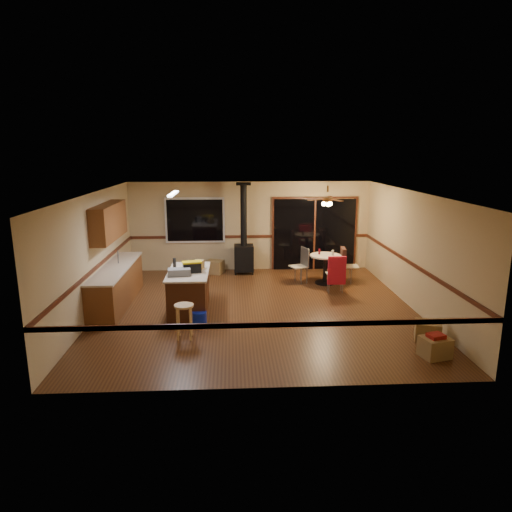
{
  "coord_description": "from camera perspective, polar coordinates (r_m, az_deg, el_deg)",
  "views": [
    {
      "loc": [
        -0.54,
        -9.71,
        3.49
      ],
      "look_at": [
        0.0,
        0.3,
        1.15
      ],
      "focal_mm": 32.0,
      "sensor_mm": 36.0,
      "label": 1
    }
  ],
  "objects": [
    {
      "name": "toolbox_black",
      "position": [
        9.95,
        -8.0,
        -1.45
      ],
      "size": [
        0.42,
        0.28,
        0.21
      ],
      "primitive_type": "cube",
      "rotation": [
        0.0,
        0.0,
        0.22
      ],
      "color": "black",
      "rests_on": "kitchen_island"
    },
    {
      "name": "chair_near",
      "position": [
        11.4,
        10.04,
        -1.77
      ],
      "size": [
        0.44,
        0.46,
        0.7
      ],
      "color": "#C6BA93",
      "rests_on": "ground"
    },
    {
      "name": "toolbox_grey",
      "position": [
        9.76,
        -9.58,
        -1.99
      ],
      "size": [
        0.5,
        0.32,
        0.15
      ],
      "primitive_type": "cube",
      "rotation": [
        0.0,
        0.0,
        0.13
      ],
      "color": "slate",
      "rests_on": "kitchen_island"
    },
    {
      "name": "box_small_red",
      "position": [
        8.49,
        21.58,
        -9.27
      ],
      "size": [
        0.31,
        0.28,
        0.07
      ],
      "primitive_type": "cube",
      "rotation": [
        0.0,
        0.0,
        0.24
      ],
      "color": "maroon",
      "rests_on": "box_corner_a"
    },
    {
      "name": "chair_left",
      "position": [
        12.24,
        5.77,
        -0.64
      ],
      "size": [
        0.52,
        0.52,
        0.51
      ],
      "color": "#C6BA93",
      "rests_on": "ground"
    },
    {
      "name": "lower_cabinets",
      "position": [
        10.98,
        -17.01,
        -3.63
      ],
      "size": [
        0.6,
        3.0,
        0.86
      ],
      "primitive_type": "cube",
      "color": "brown",
      "rests_on": "ground"
    },
    {
      "name": "window",
      "position": [
        13.35,
        -7.64,
        4.45
      ],
      "size": [
        1.72,
        0.1,
        1.32
      ],
      "primitive_type": "cube",
      "color": "black",
      "rests_on": "ground"
    },
    {
      "name": "upper_cabinets",
      "position": [
        10.89,
        -17.92,
        4.11
      ],
      "size": [
        0.35,
        2.0,
        0.8
      ],
      "primitive_type": "cube",
      "color": "brown",
      "rests_on": "ground"
    },
    {
      "name": "ceiling_fan",
      "position": [
        11.93,
        8.92,
        6.84
      ],
      "size": [
        0.24,
        0.24,
        0.55
      ],
      "color": "brown",
      "rests_on": "ceiling"
    },
    {
      "name": "bar_stool",
      "position": [
        8.78,
        -8.94,
        -8.09
      ],
      "size": [
        0.48,
        0.48,
        0.67
      ],
      "primitive_type": "cylinder",
      "rotation": [
        0.0,
        0.0,
        0.43
      ],
      "color": "tan",
      "rests_on": "floor"
    },
    {
      "name": "glass_red",
      "position": [
        12.22,
        7.92,
        0.56
      ],
      "size": [
        0.07,
        0.07,
        0.15
      ],
      "primitive_type": "cylinder",
      "rotation": [
        0.0,
        0.0,
        0.39
      ],
      "color": "#590C14",
      "rests_on": "dining_table"
    },
    {
      "name": "box_on_island",
      "position": [
        10.22,
        -7.26,
        -1.11
      ],
      "size": [
        0.28,
        0.33,
        0.19
      ],
      "primitive_type": "cube",
      "rotation": [
        0.0,
        0.0,
        -0.31
      ],
      "color": "olive",
      "rests_on": "kitchen_island"
    },
    {
      "name": "floor",
      "position": [
        10.33,
        0.09,
        -6.61
      ],
      "size": [
        7.0,
        7.0,
        0.0
      ],
      "primitive_type": "plane",
      "color": "#4D2B15",
      "rests_on": "ground"
    },
    {
      "name": "sliding_door",
      "position": [
        13.6,
        7.3,
        2.7
      ],
      "size": [
        2.52,
        0.1,
        2.1
      ],
      "primitive_type": "cube",
      "color": "black",
      "rests_on": "ground"
    },
    {
      "name": "box_corner_a",
      "position": [
        8.57,
        21.46,
        -10.57
      ],
      "size": [
        0.54,
        0.49,
        0.35
      ],
      "primitive_type": "cube",
      "rotation": [
        0.0,
        0.0,
        0.24
      ],
      "color": "olive",
      "rests_on": "floor"
    },
    {
      "name": "wall_left",
      "position": [
        10.38,
        -19.58,
        0.19
      ],
      "size": [
        0.0,
        7.0,
        7.0
      ],
      "primitive_type": "plane",
      "rotation": [
        1.57,
        0.0,
        1.57
      ],
      "color": "tan",
      "rests_on": "ground"
    },
    {
      "name": "bottle_white",
      "position": [
        10.37,
        -8.44,
        -1.0
      ],
      "size": [
        0.06,
        0.06,
        0.16
      ],
      "primitive_type": "cylinder",
      "rotation": [
        0.0,
        0.0,
        -0.11
      ],
      "color": "white",
      "rests_on": "kitchen_island"
    },
    {
      "name": "blue_bucket",
      "position": [
        9.52,
        -7.1,
        -7.65
      ],
      "size": [
        0.39,
        0.39,
        0.25
      ],
      "primitive_type": "cylinder",
      "rotation": [
        0.0,
        0.0,
        -0.37
      ],
      "color": "#0D22BC",
      "rests_on": "floor"
    },
    {
      "name": "wood_stove",
      "position": [
        13.05,
        -1.53,
        0.93
      ],
      "size": [
        0.55,
        0.5,
        2.52
      ],
      "color": "black",
      "rests_on": "ground"
    },
    {
      "name": "chair_right",
      "position": [
        12.39,
        10.94,
        -0.6
      ],
      "size": [
        0.5,
        0.47,
        0.7
      ],
      "color": "#C6BA93",
      "rests_on": "ground"
    },
    {
      "name": "countertop",
      "position": [
        10.86,
        -17.17,
        -1.36
      ],
      "size": [
        0.64,
        3.04,
        0.04
      ],
      "primitive_type": "cube",
      "color": "beige",
      "rests_on": "lower_cabinets"
    },
    {
      "name": "wall_back",
      "position": [
        13.4,
        -0.74,
        3.73
      ],
      "size": [
        7.0,
        0.0,
        7.0
      ],
      "primitive_type": "plane",
      "rotation": [
        1.57,
        0.0,
        0.0
      ],
      "color": "tan",
      "rests_on": "ground"
    },
    {
      "name": "ceiling",
      "position": [
        9.76,
        0.1,
        7.91
      ],
      "size": [
        7.0,
        7.0,
        0.0
      ],
      "primitive_type": "plane",
      "rotation": [
        3.14,
        0.0,
        0.0
      ],
      "color": "silver",
      "rests_on": "ground"
    },
    {
      "name": "wall_right",
      "position": [
        10.74,
        19.09,
        0.65
      ],
      "size": [
        0.0,
        7.0,
        7.0
      ],
      "primitive_type": "plane",
      "rotation": [
        1.57,
        0.0,
        -1.57
      ],
      "color": "tan",
      "rests_on": "ground"
    },
    {
      "name": "box_corner_b",
      "position": [
        9.21,
        20.67,
        -8.79
      ],
      "size": [
        0.55,
        0.51,
        0.37
      ],
      "primitive_type": "cube",
      "rotation": [
        0.0,
        0.0,
        -0.33
      ],
      "color": "olive",
      "rests_on": "floor"
    },
    {
      "name": "chair_rail",
      "position": [
        10.03,
        0.09,
        -1.22
      ],
      "size": [
        7.0,
        7.0,
        0.08
      ],
      "primitive_type": null,
      "color": "#4A2012",
      "rests_on": "ground"
    },
    {
      "name": "dining_table",
      "position": [
        12.23,
        8.65,
        -1.03
      ],
      "size": [
        0.83,
        0.83,
        0.78
      ],
      "color": "black",
      "rests_on": "ground"
    },
    {
      "name": "bottle_pink",
      "position": [
        9.91,
        -7.13,
        -1.41
      ],
      "size": [
        0.08,
        0.08,
        0.23
      ],
      "primitive_type": "cylinder",
      "rotation": [
        0.0,
        0.0,
        -0.07
      ],
      "color": "#D84C8C",
      "rests_on": "kitchen_island"
    },
    {
      "name": "box_under_window",
      "position": [
        13.23,
        -5.19,
        -1.35
      ],
      "size": [
        0.58,
        0.53,
        0.38
      ],
      "primitive_type": "cube",
      "rotation": [
        0.0,
        0.0,
        -0.4
      ],
      "color": "olive",
      "rests_on": "floor"
    },
    {
      "name": "toolbox_yellow_lid",
      "position": [
        9.92,
        -8.03,
        -0.77
      ],
      "size": [
        0.45,
        0.3,
        0.03
      ],
      "primitive_type": "cube",
      "rotation": [
        0.0,
        0.0,
        0.22
      ],
      "color": "gold",
      "rests_on": "toolbox_black"
    },
    {
      "name": "wall_front",
      "position": [
        6.6,
        1.8,
        -6.23
      ],
      "size": [
        7.0,
        0.0,
        7.0
      ],
      "primitive_type": "plane",
      "rotation": [
        -1.57,
        0.0,
        0.0
      ],
      "color": "tan",
      "rests_on": "ground"
    },
    {
      "name": "glass_cream",
      "position": [
        12.14,
        9.58,
        0.41
      ],
      "size": [
        0.08,
        0.08,
        0.14
      ],
      "primitive_type": "cylinder",
      "rotation": [
        0.0,
        0.0,
        -0.31
      ],
      "color": "beige",
      "rests_on": "dining_table"
    },
    {
      "name": "kitchen_island",
      "position": [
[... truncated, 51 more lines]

